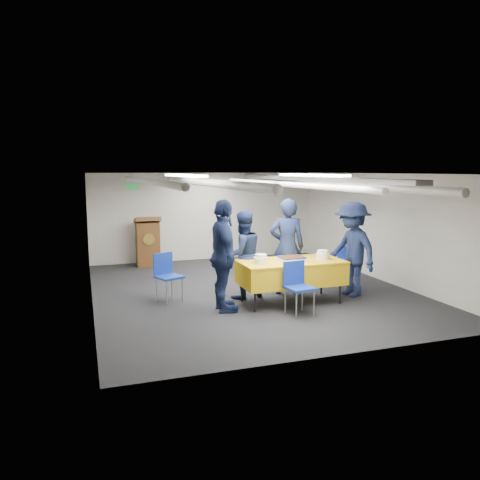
# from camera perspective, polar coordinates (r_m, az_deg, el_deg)

# --- Properties ---
(ground) EXTENTS (7.00, 7.00, 0.00)m
(ground) POSITION_cam_1_polar(r_m,az_deg,el_deg) (9.39, 1.20, -6.10)
(ground) COLOR black
(ground) RESTS_ON ground
(room_shell) EXTENTS (6.00, 7.00, 2.30)m
(room_shell) POSITION_cam_1_polar(r_m,az_deg,el_deg) (9.51, 0.93, 5.16)
(room_shell) COLOR beige
(room_shell) RESTS_ON ground
(serving_table) EXTENTS (1.86, 0.93, 0.77)m
(serving_table) POSITION_cam_1_polar(r_m,az_deg,el_deg) (8.44, 6.22, -3.91)
(serving_table) COLOR black
(serving_table) RESTS_ON ground
(sheet_cake) EXTENTS (0.47, 0.36, 0.08)m
(sheet_cake) POSITION_cam_1_polar(r_m,az_deg,el_deg) (8.36, 6.33, -2.28)
(sheet_cake) COLOR white
(sheet_cake) RESTS_ON serving_table
(plate_stack_left) EXTENTS (0.24, 0.24, 0.16)m
(plate_stack_left) POSITION_cam_1_polar(r_m,az_deg,el_deg) (8.11, 2.54, -2.34)
(plate_stack_left) COLOR white
(plate_stack_left) RESTS_ON serving_table
(plate_stack_right) EXTENTS (0.24, 0.24, 0.16)m
(plate_stack_right) POSITION_cam_1_polar(r_m,az_deg,el_deg) (8.61, 10.04, -1.80)
(plate_stack_right) COLOR white
(plate_stack_right) RESTS_ON serving_table
(podium) EXTENTS (0.62, 0.53, 1.25)m
(podium) POSITION_cam_1_polar(r_m,az_deg,el_deg) (11.82, -11.18, -0.19)
(podium) COLOR brown
(podium) RESTS_ON ground
(chair_near) EXTENTS (0.47, 0.47, 0.87)m
(chair_near) POSITION_cam_1_polar(r_m,az_deg,el_deg) (7.83, 6.96, -5.11)
(chair_near) COLOR gray
(chair_near) RESTS_ON ground
(chair_right) EXTENTS (0.56, 0.56, 0.87)m
(chair_right) POSITION_cam_1_polar(r_m,az_deg,el_deg) (9.52, 12.41, -2.81)
(chair_right) COLOR gray
(chair_right) RESTS_ON ground
(chair_left) EXTENTS (0.55, 0.55, 0.87)m
(chair_left) POSITION_cam_1_polar(r_m,az_deg,el_deg) (8.65, -8.97, -3.85)
(chair_left) COLOR gray
(chair_left) RESTS_ON ground
(sailor_a) EXTENTS (0.78, 0.64, 1.84)m
(sailor_a) POSITION_cam_1_polar(r_m,az_deg,el_deg) (8.98, 5.75, -0.81)
(sailor_a) COLOR black
(sailor_a) RESTS_ON ground
(sailor_b) EXTENTS (0.89, 0.74, 1.64)m
(sailor_b) POSITION_cam_1_polar(r_m,az_deg,el_deg) (8.66, 0.31, -1.78)
(sailor_b) COLOR black
(sailor_b) RESTS_ON ground
(sailor_c) EXTENTS (0.53, 1.14, 1.89)m
(sailor_c) POSITION_cam_1_polar(r_m,az_deg,el_deg) (7.82, -2.03, -1.97)
(sailor_c) COLOR black
(sailor_c) RESTS_ON ground
(sailor_d) EXTENTS (0.85, 1.25, 1.79)m
(sailor_d) POSITION_cam_1_polar(r_m,az_deg,el_deg) (9.06, 13.50, -1.09)
(sailor_d) COLOR black
(sailor_d) RESTS_ON ground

